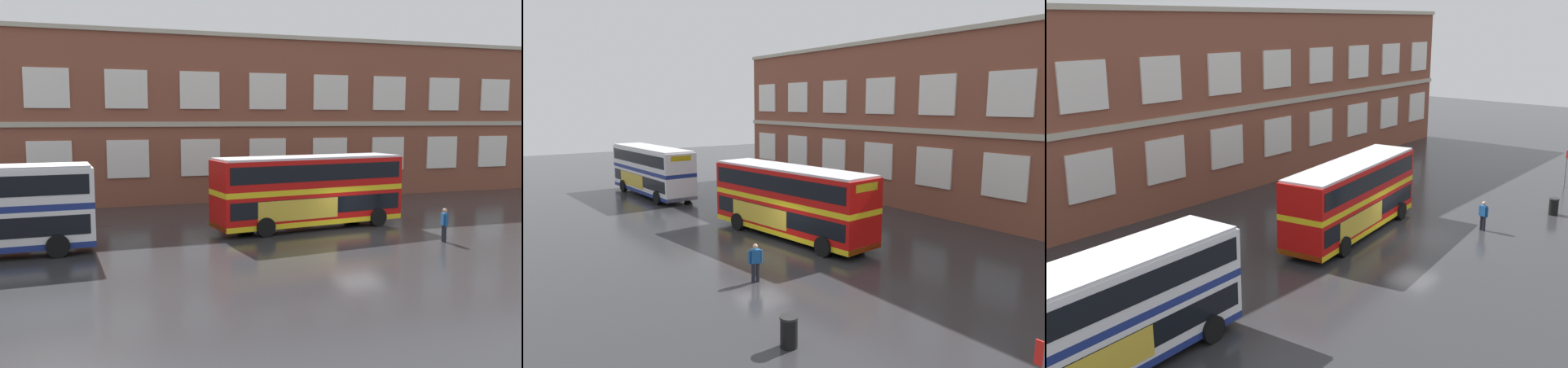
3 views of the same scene
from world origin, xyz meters
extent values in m
plane|color=#2B2B2D|center=(0.00, 2.00, 0.00)|extent=(120.00, 120.00, 0.00)
cube|color=brown|center=(2.13, 18.00, 6.02)|extent=(51.29, 8.00, 12.04)
cube|color=#B2A893|center=(2.13, 13.92, 5.78)|extent=(51.29, 0.16, 0.36)
cube|color=#B2A893|center=(2.13, 13.95, 12.19)|extent=(51.29, 0.28, 0.30)
cube|color=silver|center=(-10.70, 13.94, 3.37)|extent=(2.87, 0.12, 2.65)
cube|color=silver|center=(-5.57, 13.94, 3.37)|extent=(2.87, 0.12, 2.65)
cube|color=silver|center=(-0.44, 13.94, 3.37)|extent=(2.87, 0.12, 2.65)
cube|color=silver|center=(4.69, 13.94, 3.37)|extent=(2.87, 0.12, 2.65)
cube|color=silver|center=(9.82, 13.94, 3.37)|extent=(2.87, 0.12, 2.65)
cube|color=silver|center=(14.95, 13.94, 3.37)|extent=(2.87, 0.12, 2.65)
cube|color=silver|center=(20.08, 13.94, 3.37)|extent=(2.87, 0.12, 2.65)
cube|color=silver|center=(25.21, 13.94, 3.37)|extent=(2.87, 0.12, 2.65)
cube|color=silver|center=(-10.70, 13.94, 8.19)|extent=(2.87, 0.12, 2.65)
cube|color=silver|center=(-5.57, 13.94, 8.19)|extent=(2.87, 0.12, 2.65)
cube|color=silver|center=(-0.44, 13.94, 8.19)|extent=(2.87, 0.12, 2.65)
cube|color=silver|center=(4.69, 13.94, 8.19)|extent=(2.87, 0.12, 2.65)
cube|color=silver|center=(9.82, 13.94, 8.19)|extent=(2.87, 0.12, 2.65)
cube|color=silver|center=(14.95, 13.94, 8.19)|extent=(2.87, 0.12, 2.65)
cube|color=silver|center=(20.08, 13.94, 8.19)|extent=(2.87, 0.12, 2.65)
cube|color=silver|center=(25.21, 13.94, 8.19)|extent=(2.87, 0.12, 2.65)
cube|color=silver|center=(-18.89, 1.11, 1.23)|extent=(11.12, 3.12, 1.75)
cube|color=black|center=(-18.89, 1.11, 1.44)|extent=(10.68, 3.13, 0.90)
cube|color=navy|center=(-18.89, 1.11, 2.25)|extent=(11.12, 3.12, 0.30)
cube|color=silver|center=(-18.89, 1.11, 3.17)|extent=(11.12, 3.12, 1.55)
cube|color=black|center=(-18.89, 1.11, 3.25)|extent=(10.68, 3.13, 0.90)
cube|color=navy|center=(-18.89, 1.11, 0.49)|extent=(11.12, 3.14, 0.28)
cube|color=silver|center=(-18.89, 1.11, 4.01)|extent=(10.89, 3.00, 0.12)
cube|color=yellow|center=(-13.43, 1.39, 3.60)|extent=(0.15, 1.66, 0.40)
cylinder|color=black|center=(-14.98, 0.04, 0.52)|extent=(1.06, 0.37, 1.04)
cylinder|color=black|center=(-15.11, 2.58, 0.52)|extent=(1.06, 0.37, 1.04)
cube|color=red|center=(-1.70, 2.98, 1.23)|extent=(11.23, 3.88, 1.75)
cube|color=black|center=(-1.70, 2.98, 1.44)|extent=(10.80, 3.87, 0.90)
cube|color=yellow|center=(-1.70, 2.98, 2.25)|extent=(11.23, 3.88, 0.30)
cube|color=red|center=(-1.70, 2.98, 3.17)|extent=(11.23, 3.88, 1.55)
cube|color=black|center=(-1.70, 2.98, 3.25)|extent=(10.80, 3.87, 0.90)
cube|color=yellow|center=(-1.70, 2.98, 0.49)|extent=(11.23, 3.90, 0.28)
cube|color=silver|center=(-1.70, 2.98, 4.01)|extent=(11.00, 3.75, 0.12)
cube|color=gold|center=(-2.85, 1.53, 1.31)|extent=(4.81, 0.62, 1.10)
cube|color=yellow|center=(3.73, 3.65, 3.60)|extent=(0.26, 1.65, 0.40)
cylinder|color=black|center=(2.28, 2.18, 0.52)|extent=(1.07, 0.45, 1.04)
cylinder|color=black|center=(1.96, 4.71, 0.52)|extent=(1.07, 0.45, 1.04)
cylinder|color=black|center=(-4.82, 1.31, 0.52)|extent=(1.07, 0.45, 1.04)
cylinder|color=black|center=(-5.13, 3.84, 0.52)|extent=(1.07, 0.45, 1.04)
cylinder|color=black|center=(3.34, -2.59, 0.42)|extent=(0.20, 0.20, 0.85)
cylinder|color=black|center=(3.39, -2.39, 0.42)|extent=(0.20, 0.20, 0.85)
cube|color=#194C8C|center=(3.36, -2.49, 1.15)|extent=(0.33, 0.45, 0.60)
cylinder|color=#194C8C|center=(3.30, -2.74, 1.12)|extent=(0.13, 0.13, 0.57)
cylinder|color=#194C8C|center=(3.43, -2.24, 1.12)|extent=(0.13, 0.13, 0.57)
sphere|color=tan|center=(3.36, -2.49, 1.59)|extent=(0.22, 0.22, 0.22)
cylinder|color=slate|center=(15.99, -3.13, 1.35)|extent=(0.10, 0.10, 2.70)
cube|color=red|center=(15.99, -3.15, 2.42)|extent=(0.44, 0.04, 0.56)
cylinder|color=black|center=(8.88, -4.65, 0.47)|extent=(0.56, 0.56, 0.95)
cylinder|color=black|center=(8.88, -4.65, 0.99)|extent=(0.60, 0.60, 0.08)
camera|label=1|loc=(-13.94, -25.98, 6.13)|focal=38.66mm
camera|label=2|loc=(20.68, -13.08, 7.61)|focal=33.84mm
camera|label=3|loc=(-29.32, -15.84, 11.53)|focal=43.51mm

